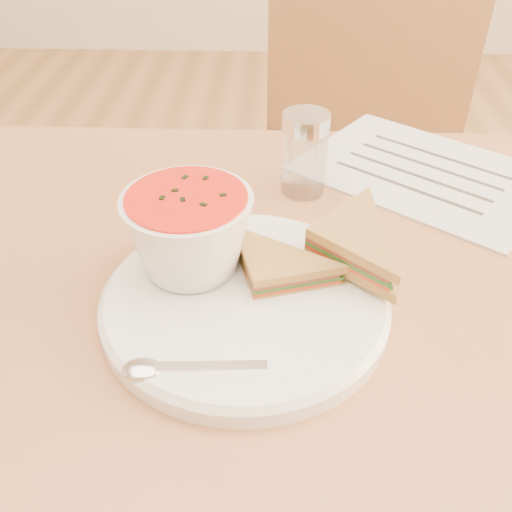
# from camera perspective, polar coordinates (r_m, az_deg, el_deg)

# --- Properties ---
(dining_table) EXTENTS (1.00, 0.70, 0.75)m
(dining_table) POSITION_cam_1_polar(r_m,az_deg,el_deg) (0.88, 3.84, -21.19)
(dining_table) COLOR brown
(dining_table) RESTS_ON floor
(chair_far) EXTENTS (0.46, 0.46, 0.98)m
(chair_far) POSITION_cam_1_polar(r_m,az_deg,el_deg) (1.21, 10.64, 4.98)
(chair_far) COLOR brown
(chair_far) RESTS_ON floor
(plate) EXTENTS (0.35, 0.35, 0.02)m
(plate) POSITION_cam_1_polar(r_m,az_deg,el_deg) (0.55, -1.11, -4.68)
(plate) COLOR white
(plate) RESTS_ON dining_table
(soup_bowl) EXTENTS (0.14, 0.14, 0.09)m
(soup_bowl) POSITION_cam_1_polar(r_m,az_deg,el_deg) (0.56, -6.66, 1.98)
(soup_bowl) COLOR white
(soup_bowl) RESTS_ON plate
(sandwich_half_a) EXTENTS (0.12, 0.12, 0.03)m
(sandwich_half_a) POSITION_cam_1_polar(r_m,az_deg,el_deg) (0.53, -0.24, -3.78)
(sandwich_half_a) COLOR #B68F40
(sandwich_half_a) RESTS_ON plate
(sandwich_half_b) EXTENTS (0.15, 0.15, 0.03)m
(sandwich_half_b) POSITION_cam_1_polar(r_m,az_deg,el_deg) (0.57, 4.91, 1.39)
(sandwich_half_b) COLOR #B68F40
(sandwich_half_b) RESTS_ON plate
(spoon) EXTENTS (0.17, 0.05, 0.01)m
(spoon) POSITION_cam_1_polar(r_m,az_deg,el_deg) (0.48, -5.50, -11.02)
(spoon) COLOR silver
(spoon) RESTS_ON plate
(paper_menu) EXTENTS (0.38, 0.36, 0.00)m
(paper_menu) POSITION_cam_1_polar(r_m,az_deg,el_deg) (0.81, 16.39, 8.08)
(paper_menu) COLOR silver
(paper_menu) RESTS_ON dining_table
(condiment_shaker) EXTENTS (0.06, 0.06, 0.10)m
(condiment_shaker) POSITION_cam_1_polar(r_m,az_deg,el_deg) (0.71, 4.86, 10.14)
(condiment_shaker) COLOR silver
(condiment_shaker) RESTS_ON dining_table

